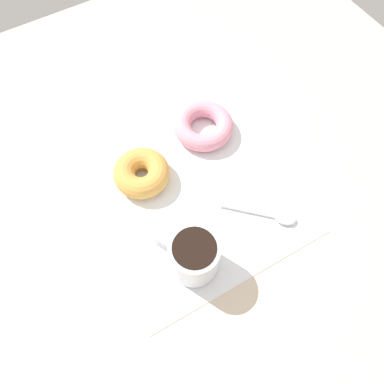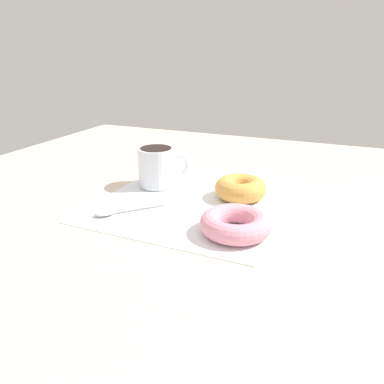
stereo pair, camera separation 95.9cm
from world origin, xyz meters
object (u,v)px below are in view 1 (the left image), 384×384
Objects in this scene: donut_near_cup at (203,126)px; donut_far at (142,173)px; coffee_cup at (193,256)px; spoon at (275,217)px.

donut_far reaches higher than donut_near_cup.
spoon is at bearing 179.31° from coffee_cup.
donut_near_cup is 15.22cm from donut_far.
donut_far is 24.22cm from spoon.
coffee_cup is 0.99× the size of donut_far.
spoon is at bearing 130.79° from donut_far.
coffee_cup is at bearing 89.07° from donut_far.
spoon is at bearing 92.52° from donut_near_cup.
coffee_cup is 0.95× the size of spoon.
coffee_cup is 0.87× the size of donut_near_cup.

